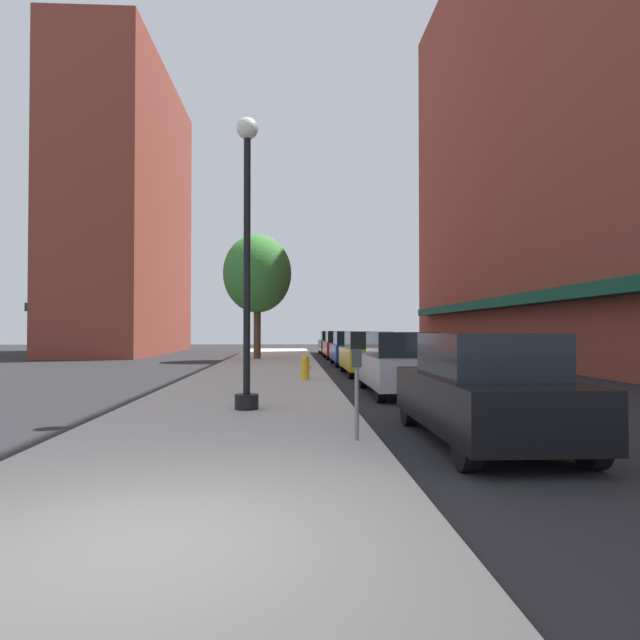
{
  "coord_description": "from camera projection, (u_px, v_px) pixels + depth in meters",
  "views": [
    {
      "loc": [
        1.11,
        -4.14,
        1.7
      ],
      "look_at": [
        2.31,
        18.92,
        2.14
      ],
      "focal_mm": 30.77,
      "sensor_mm": 36.0,
      "label": 1
    }
  ],
  "objects": [
    {
      "name": "fire_hydrant",
      "position": [
        305.0,
        367.0,
        17.64
      ],
      "size": [
        0.33,
        0.26,
        0.79
      ],
      "color": "gold",
      "rests_on": "sidewalk_slab"
    },
    {
      "name": "car_red",
      "position": [
        340.0,
        345.0,
        32.87
      ],
      "size": [
        1.8,
        4.3,
        1.66
      ],
      "rotation": [
        0.0,
        0.0,
        0.02
      ],
      "color": "black",
      "rests_on": "ground"
    },
    {
      "name": "car_silver",
      "position": [
        400.0,
        364.0,
        14.54
      ],
      "size": [
        1.8,
        4.3,
        1.66
      ],
      "rotation": [
        0.0,
        0.0,
        -0.01
      ],
      "color": "black",
      "rests_on": "ground"
    },
    {
      "name": "car_black",
      "position": [
        484.0,
        390.0,
        8.22
      ],
      "size": [
        1.8,
        4.3,
        1.66
      ],
      "rotation": [
        0.0,
        0.0,
        0.0
      ],
      "color": "black",
      "rests_on": "ground"
    },
    {
      "name": "ground_plane",
      "position": [
        363.0,
        372.0,
        22.23
      ],
      "size": [
        90.0,
        90.0,
        0.0
      ],
      "primitive_type": "plane",
      "color": "#232326"
    },
    {
      "name": "car_blue",
      "position": [
        351.0,
        349.0,
        26.63
      ],
      "size": [
        1.8,
        4.3,
        1.66
      ],
      "rotation": [
        0.0,
        0.0,
        -0.0
      ],
      "color": "black",
      "rests_on": "ground"
    },
    {
      "name": "lamppost",
      "position": [
        247.0,
        256.0,
        11.05
      ],
      "size": [
        0.48,
        0.48,
        5.9
      ],
      "color": "black",
      "rests_on": "sidewalk_slab"
    },
    {
      "name": "sidewalk_slab",
      "position": [
        265.0,
        369.0,
        23.02
      ],
      "size": [
        4.8,
        50.0,
        0.12
      ],
      "primitive_type": "cube",
      "color": "#B7B2A8",
      "rests_on": "ground"
    },
    {
      "name": "building_far_background",
      "position": [
        128.0,
        214.0,
        40.61
      ],
      "size": [
        6.8,
        18.0,
        20.68
      ],
      "color": "brown",
      "rests_on": "ground"
    },
    {
      "name": "car_yellow",
      "position": [
        367.0,
        354.0,
        20.82
      ],
      "size": [
        1.8,
        4.3,
        1.66
      ],
      "rotation": [
        0.0,
        0.0,
        0.01
      ],
      "color": "black",
      "rests_on": "ground"
    },
    {
      "name": "car_green",
      "position": [
        332.0,
        343.0,
        38.77
      ],
      "size": [
        1.8,
        4.3,
        1.66
      ],
      "rotation": [
        0.0,
        0.0,
        -0.01
      ],
      "color": "black",
      "rests_on": "ground"
    },
    {
      "name": "tree_near",
      "position": [
        257.0,
        274.0,
        30.75
      ],
      "size": [
        3.82,
        3.82,
        6.97
      ],
      "color": "#4C3823",
      "rests_on": "sidewalk_slab"
    },
    {
      "name": "parking_meter_near",
      "position": [
        357.0,
        382.0,
        7.91
      ],
      "size": [
        0.14,
        0.09,
        1.31
      ],
      "color": "slate",
      "rests_on": "sidewalk_slab"
    },
    {
      "name": "building_right_brick",
      "position": [
        573.0,
        100.0,
        27.04
      ],
      "size": [
        6.8,
        40.0,
        26.27
      ],
      "color": "brown",
      "rests_on": "ground"
    }
  ]
}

